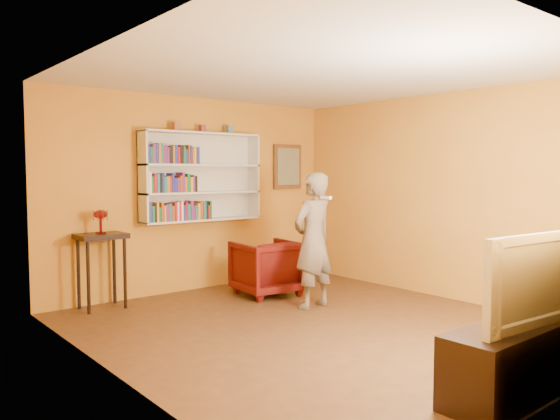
{
  "coord_description": "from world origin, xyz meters",
  "views": [
    {
      "loc": [
        -3.98,
        -4.2,
        1.67
      ],
      "look_at": [
        0.09,
        0.75,
        1.22
      ],
      "focal_mm": 35.0,
      "sensor_mm": 36.0,
      "label": 1
    }
  ],
  "objects_px": {
    "console_table": "(101,247)",
    "tv_cabinet": "(518,359)",
    "armchair": "(267,268)",
    "ruby_lustre": "(100,217)",
    "television": "(521,278)",
    "person": "(313,240)",
    "bookshelf": "(200,177)"
  },
  "relations": [
    {
      "from": "console_table",
      "to": "tv_cabinet",
      "type": "height_order",
      "value": "console_table"
    },
    {
      "from": "console_table",
      "to": "armchair",
      "type": "xyz_separation_m",
      "value": [
        2.02,
        -0.68,
        -0.39
      ]
    },
    {
      "from": "console_table",
      "to": "ruby_lustre",
      "type": "bearing_deg",
      "value": -135.0
    },
    {
      "from": "armchair",
      "to": "tv_cabinet",
      "type": "xyz_separation_m",
      "value": [
        -0.59,
        -3.82,
        -0.1
      ]
    },
    {
      "from": "console_table",
      "to": "tv_cabinet",
      "type": "bearing_deg",
      "value": -72.39
    },
    {
      "from": "console_table",
      "to": "television",
      "type": "relative_size",
      "value": 0.77
    },
    {
      "from": "tv_cabinet",
      "to": "ruby_lustre",
      "type": "bearing_deg",
      "value": 107.61
    },
    {
      "from": "person",
      "to": "television",
      "type": "xyz_separation_m",
      "value": [
        -0.6,
        -2.9,
        0.05
      ]
    },
    {
      "from": "armchair",
      "to": "console_table",
      "type": "bearing_deg",
      "value": -11.67
    },
    {
      "from": "ruby_lustre",
      "to": "television",
      "type": "xyz_separation_m",
      "value": [
        1.43,
        -4.5,
        -0.25
      ]
    },
    {
      "from": "ruby_lustre",
      "to": "person",
      "type": "xyz_separation_m",
      "value": [
        2.02,
        -1.6,
        -0.3
      ]
    },
    {
      "from": "person",
      "to": "tv_cabinet",
      "type": "relative_size",
      "value": 1.11
    },
    {
      "from": "person",
      "to": "tv_cabinet",
      "type": "bearing_deg",
      "value": 73.61
    },
    {
      "from": "tv_cabinet",
      "to": "television",
      "type": "distance_m",
      "value": 0.61
    },
    {
      "from": "ruby_lustre",
      "to": "person",
      "type": "relative_size",
      "value": 0.17
    },
    {
      "from": "armchair",
      "to": "person",
      "type": "relative_size",
      "value": 0.49
    },
    {
      "from": "tv_cabinet",
      "to": "television",
      "type": "height_order",
      "value": "television"
    },
    {
      "from": "person",
      "to": "television",
      "type": "relative_size",
      "value": 1.39
    },
    {
      "from": "ruby_lustre",
      "to": "armchair",
      "type": "height_order",
      "value": "ruby_lustre"
    },
    {
      "from": "console_table",
      "to": "armchair",
      "type": "relative_size",
      "value": 1.13
    },
    {
      "from": "tv_cabinet",
      "to": "person",
      "type": "bearing_deg",
      "value": 78.4
    },
    {
      "from": "person",
      "to": "ruby_lustre",
      "type": "bearing_deg",
      "value": -43.06
    },
    {
      "from": "bookshelf",
      "to": "tv_cabinet",
      "type": "distance_m",
      "value": 4.85
    },
    {
      "from": "console_table",
      "to": "armchair",
      "type": "height_order",
      "value": "console_table"
    },
    {
      "from": "console_table",
      "to": "armchair",
      "type": "bearing_deg",
      "value": -18.62
    },
    {
      "from": "bookshelf",
      "to": "television",
      "type": "height_order",
      "value": "bookshelf"
    },
    {
      "from": "console_table",
      "to": "ruby_lustre",
      "type": "xyz_separation_m",
      "value": [
        -0.0,
        -0.0,
        0.37
      ]
    },
    {
      "from": "bookshelf",
      "to": "person",
      "type": "distance_m",
      "value": 1.99
    },
    {
      "from": "console_table",
      "to": "tv_cabinet",
      "type": "relative_size",
      "value": 0.61
    },
    {
      "from": "console_table",
      "to": "television",
      "type": "height_order",
      "value": "television"
    },
    {
      "from": "armchair",
      "to": "television",
      "type": "height_order",
      "value": "television"
    },
    {
      "from": "ruby_lustre",
      "to": "television",
      "type": "relative_size",
      "value": 0.24
    }
  ]
}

